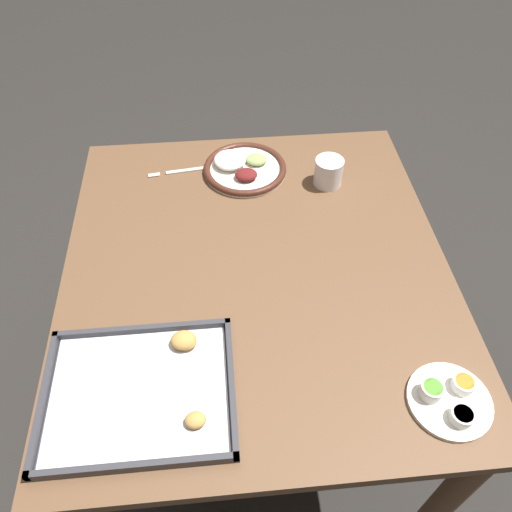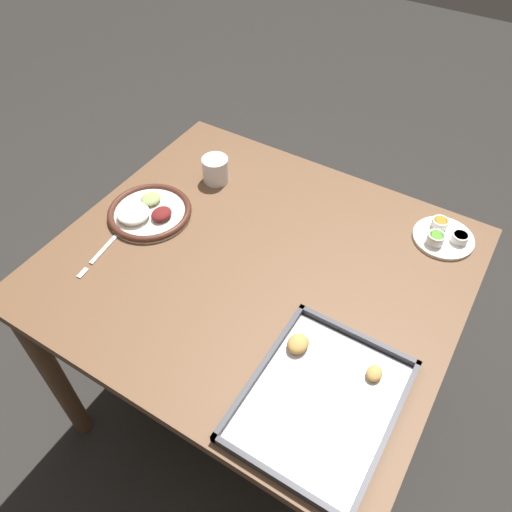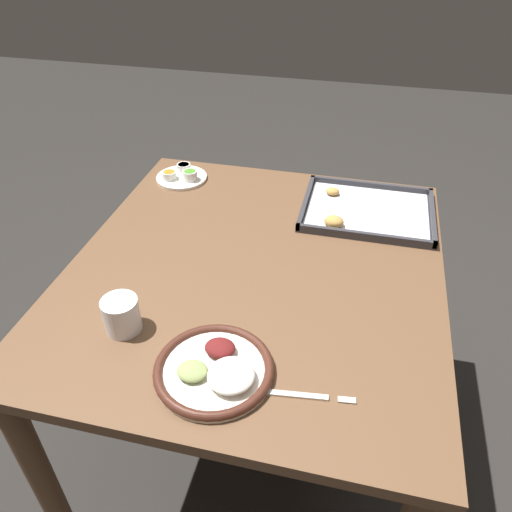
{
  "view_description": "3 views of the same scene",
  "coord_description": "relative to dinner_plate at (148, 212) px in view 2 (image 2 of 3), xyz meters",
  "views": [
    {
      "loc": [
        0.07,
        0.8,
        1.72
      ],
      "look_at": [
        0.0,
        0.0,
        0.81
      ],
      "focal_mm": 35.0,
      "sensor_mm": 36.0,
      "label": 1
    },
    {
      "loc": [
        0.75,
        0.46,
        1.78
      ],
      "look_at": [
        0.0,
        0.0,
        0.81
      ],
      "focal_mm": 35.0,
      "sensor_mm": 36.0,
      "label": 2
    },
    {
      "loc": [
        0.24,
        -0.99,
        1.58
      ],
      "look_at": [
        0.0,
        0.0,
        0.81
      ],
      "focal_mm": 35.0,
      "sensor_mm": 36.0,
      "label": 3
    }
  ],
  "objects": [
    {
      "name": "dining_table",
      "position": [
        -0.01,
        0.37,
        -0.13
      ],
      "size": [
        0.95,
        1.06,
        0.78
      ],
      "color": "brown",
      "rests_on": "ground_plane"
    },
    {
      "name": "fork",
      "position": [
        0.16,
        -0.02,
        -0.01
      ],
      "size": [
        0.23,
        0.04,
        0.0
      ],
      "rotation": [
        0.0,
        0.0,
        0.12
      ],
      "color": "silver",
      "rests_on": "dining_table"
    },
    {
      "name": "saucer_plate",
      "position": [
        -0.35,
        0.76,
        0.0
      ],
      "size": [
        0.17,
        0.17,
        0.04
      ],
      "color": "white",
      "rests_on": "dining_table"
    },
    {
      "name": "drinking_cup",
      "position": [
        -0.24,
        0.08,
        0.03
      ],
      "size": [
        0.08,
        0.08,
        0.08
      ],
      "color": "white",
      "rests_on": "dining_table"
    },
    {
      "name": "baking_tray",
      "position": [
        0.25,
        0.68,
        -0.0
      ],
      "size": [
        0.39,
        0.31,
        0.04
      ],
      "color": "#333338",
      "rests_on": "dining_table"
    },
    {
      "name": "ground_plane",
      "position": [
        -0.01,
        0.37,
        -0.79
      ],
      "size": [
        8.0,
        8.0,
        0.0
      ],
      "primitive_type": "plane",
      "color": "#282623"
    },
    {
      "name": "dinner_plate",
      "position": [
        0.0,
        0.0,
        0.0
      ],
      "size": [
        0.24,
        0.24,
        0.05
      ],
      "color": "white",
      "rests_on": "dining_table"
    }
  ]
}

